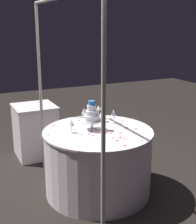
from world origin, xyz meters
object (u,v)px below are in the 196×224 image
object	(u,v)px
tiered_cake	(92,115)
wine_glass_1	(71,123)
decorative_arch	(63,77)
cake_knife	(85,135)
wine_glass_4	(84,112)
main_table	(98,161)
wine_glass_0	(99,108)
wine_glass_3	(114,113)
side_table	(35,131)
wine_glass_2	(102,113)

from	to	relation	value
tiered_cake	wine_glass_1	xyz separation A→B (m)	(0.00, 0.24, -0.06)
decorative_arch	cake_knife	world-z (taller)	decorative_arch
wine_glass_4	decorative_arch	bearing A→B (deg)	134.80
main_table	decorative_arch	bearing A→B (deg)	89.83
wine_glass_0	wine_glass_3	xyz separation A→B (m)	(-0.32, -0.04, 0.01)
side_table	wine_glass_0	bearing A→B (deg)	-145.14
tiered_cake	wine_glass_0	distance (m)	0.50
main_table	side_table	size ratio (longest dim) A/B	1.60
decorative_arch	side_table	world-z (taller)	decorative_arch
wine_glass_2	wine_glass_3	distance (m)	0.15
tiered_cake	wine_glass_2	xyz separation A→B (m)	(0.21, -0.24, -0.06)
decorative_arch	wine_glass_4	world-z (taller)	decorative_arch
wine_glass_3	decorative_arch	bearing A→B (deg)	102.38
wine_glass_4	cake_knife	world-z (taller)	wine_glass_4
side_table	wine_glass_2	bearing A→B (deg)	-152.45
wine_glass_4	cake_knife	bearing A→B (deg)	157.69
side_table	wine_glass_4	xyz separation A→B (m)	(-0.94, -0.36, 0.48)
main_table	wine_glass_1	size ratio (longest dim) A/B	8.40
tiered_cake	wine_glass_3	xyz separation A→B (m)	(0.09, -0.32, -0.04)
main_table	tiered_cake	xyz separation A→B (m)	(0.05, 0.05, 0.54)
side_table	wine_glass_0	size ratio (longest dim) A/B	4.90
wine_glass_3	cake_knife	size ratio (longest dim) A/B	0.64
wine_glass_3	wine_glass_1	bearing A→B (deg)	99.16
side_table	cake_knife	xyz separation A→B (m)	(-1.42, -0.17, 0.36)
wine_glass_0	wine_glass_2	xyz separation A→B (m)	(-0.20, 0.05, -0.01)
wine_glass_0	decorative_arch	bearing A→B (deg)	126.82
wine_glass_3	wine_glass_4	size ratio (longest dim) A/B	1.03
wine_glass_4	cake_knife	xyz separation A→B (m)	(-0.48, 0.20, -0.12)
main_table	wine_glass_0	distance (m)	0.71
wine_glass_1	wine_glass_3	size ratio (longest dim) A/B	0.85
main_table	wine_glass_3	world-z (taller)	wine_glass_3
side_table	main_table	bearing A→B (deg)	-164.66
wine_glass_1	wine_glass_2	xyz separation A→B (m)	(0.21, -0.48, -0.00)
wine_glass_0	main_table	bearing A→B (deg)	153.06
decorative_arch	wine_glass_0	size ratio (longest dim) A/B	13.73
wine_glass_2	wine_glass_3	world-z (taller)	wine_glass_3
wine_glass_0	wine_glass_3	bearing A→B (deg)	-173.47
main_table	wine_glass_3	xyz separation A→B (m)	(0.14, -0.27, 0.50)
wine_glass_3	wine_glass_4	bearing A→B (deg)	49.17
wine_glass_3	side_table	bearing A→B (deg)	28.33
side_table	tiered_cake	world-z (taller)	tiered_cake
side_table	tiered_cake	distance (m)	1.41
decorative_arch	main_table	size ratio (longest dim) A/B	1.75
main_table	wine_glass_4	size ratio (longest dim) A/B	7.37
decorative_arch	wine_glass_2	xyz separation A→B (m)	(0.26, -0.57, -0.51)
wine_glass_1	cake_knife	size ratio (longest dim) A/B	0.54
wine_glass_1	wine_glass_3	xyz separation A→B (m)	(0.09, -0.56, 0.02)
wine_glass_3	wine_glass_2	bearing A→B (deg)	34.57
side_table	wine_glass_4	world-z (taller)	wine_glass_4
side_table	wine_glass_3	bearing A→B (deg)	-151.67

